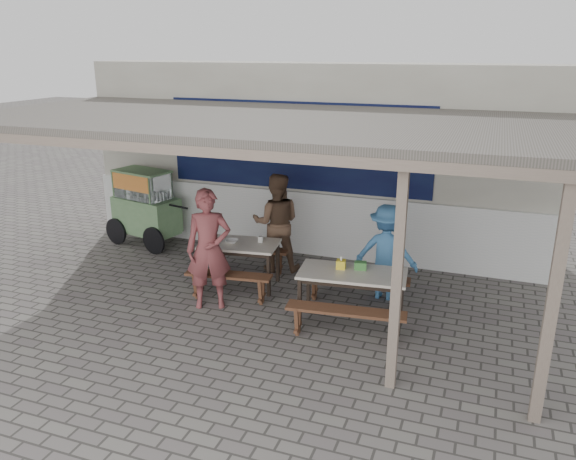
# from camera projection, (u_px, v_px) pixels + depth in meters

# --- Properties ---
(ground) EXTENTS (60.00, 60.00, 0.00)m
(ground) POSITION_uv_depth(u_px,v_px,m) (240.00, 320.00, 8.13)
(ground) COLOR #625E58
(ground) RESTS_ON ground
(back_wall) EXTENTS (9.00, 1.28, 3.50)m
(back_wall) POSITION_uv_depth(u_px,v_px,m) (316.00, 159.00, 10.79)
(back_wall) COLOR beige
(back_wall) RESTS_ON ground
(warung_roof) EXTENTS (9.00, 4.21, 2.81)m
(warung_roof) POSITION_uv_depth(u_px,v_px,m) (262.00, 124.00, 8.09)
(warung_roof) COLOR #58524C
(warung_roof) RESTS_ON ground
(table_left) EXTENTS (1.33, 0.90, 0.75)m
(table_left) POSITION_uv_depth(u_px,v_px,m) (240.00, 247.00, 9.11)
(table_left) COLOR beige
(table_left) RESTS_ON ground
(bench_left_street) EXTENTS (1.37, 0.46, 0.45)m
(bench_left_street) POSITION_uv_depth(u_px,v_px,m) (229.00, 281.00, 8.67)
(bench_left_street) COLOR brown
(bench_left_street) RESTS_ON ground
(bench_left_wall) EXTENTS (1.37, 0.46, 0.45)m
(bench_left_wall) POSITION_uv_depth(u_px,v_px,m) (250.00, 254.00, 9.77)
(bench_left_wall) COLOR brown
(bench_left_wall) RESTS_ON ground
(table_right) EXTENTS (1.58, 0.90, 0.75)m
(table_right) POSITION_uv_depth(u_px,v_px,m) (352.00, 277.00, 7.93)
(table_right) COLOR beige
(table_right) RESTS_ON ground
(bench_right_street) EXTENTS (1.63, 0.45, 0.45)m
(bench_right_street) POSITION_uv_depth(u_px,v_px,m) (346.00, 317.00, 7.49)
(bench_right_street) COLOR brown
(bench_right_street) RESTS_ON ground
(bench_right_wall) EXTENTS (1.63, 0.45, 0.45)m
(bench_right_wall) POSITION_uv_depth(u_px,v_px,m) (357.00, 283.00, 8.58)
(bench_right_wall) COLOR brown
(bench_right_wall) RESTS_ON ground
(vendor_cart) EXTENTS (1.93, 1.02, 1.50)m
(vendor_cart) POSITION_uv_depth(u_px,v_px,m) (145.00, 205.00, 11.04)
(vendor_cart) COLOR #688F5F
(vendor_cart) RESTS_ON ground
(patron_street_side) EXTENTS (0.79, 0.68, 1.83)m
(patron_street_side) POSITION_uv_depth(u_px,v_px,m) (209.00, 249.00, 8.31)
(patron_street_side) COLOR brown
(patron_street_side) RESTS_ON ground
(patron_wall_side) EXTENTS (1.00, 0.88, 1.74)m
(patron_wall_side) POSITION_uv_depth(u_px,v_px,m) (276.00, 223.00, 9.74)
(patron_wall_side) COLOR brown
(patron_wall_side) RESTS_ON ground
(patron_right_table) EXTENTS (0.99, 0.58, 1.51)m
(patron_right_table) POSITION_uv_depth(u_px,v_px,m) (386.00, 252.00, 8.66)
(patron_right_table) COLOR teal
(patron_right_table) RESTS_ON ground
(tissue_box) EXTENTS (0.14, 0.14, 0.13)m
(tissue_box) POSITION_uv_depth(u_px,v_px,m) (341.00, 264.00, 8.02)
(tissue_box) COLOR yellow
(tissue_box) RESTS_ON table_right
(donation_box) EXTENTS (0.19, 0.14, 0.11)m
(donation_box) POSITION_uv_depth(u_px,v_px,m) (360.00, 266.00, 7.99)
(donation_box) COLOR #3D7F38
(donation_box) RESTS_ON table_right
(condiment_jar) EXTENTS (0.09, 0.09, 0.10)m
(condiment_jar) POSITION_uv_depth(u_px,v_px,m) (260.00, 239.00, 9.11)
(condiment_jar) COLOR silver
(condiment_jar) RESTS_ON table_left
(condiment_bowl) EXTENTS (0.25, 0.25, 0.05)m
(condiment_bowl) POSITION_uv_depth(u_px,v_px,m) (232.00, 241.00, 9.09)
(condiment_bowl) COLOR silver
(condiment_bowl) RESTS_ON table_left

